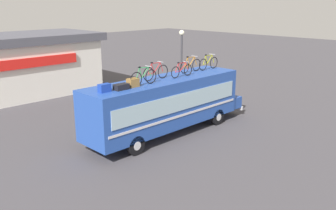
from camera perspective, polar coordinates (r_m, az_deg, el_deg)
The scene contains 12 objects.
ground_plane at distance 20.62m, azimuth -0.45°, elevation -4.53°, with size 120.00×120.00×0.00m, color #423F44.
bus at distance 20.14m, azimuth -0.18°, elevation 0.43°, with size 10.96×2.49×3.17m.
luggage_bag_1 at distance 17.05m, azimuth -9.94°, elevation 2.65°, with size 0.56×0.32×0.38m, color #193899.
luggage_bag_2 at distance 17.39m, azimuth -7.35°, elevation 2.85°, with size 0.71×0.41×0.28m, color black.
luggage_bag_3 at distance 17.88m, azimuth -5.53°, elevation 3.50°, with size 0.55×0.39×0.42m, color olive.
rooftop_bicycle_1 at distance 18.19m, azimuth -3.84°, elevation 4.37°, with size 1.71×0.44×0.97m.
rooftop_bicycle_2 at distance 19.48m, azimuth -1.94°, elevation 5.18°, with size 1.80×0.44×0.98m.
rooftop_bicycle_3 at distance 20.20m, azimuth 2.16°, elevation 5.43°, with size 1.67×0.44×0.86m.
rooftop_bicycle_4 at distance 21.62m, azimuth 3.56°, elevation 6.22°, with size 1.79×0.44×0.97m.
rooftop_bicycle_5 at distance 22.61m, azimuth 6.37°, elevation 6.56°, with size 1.77×0.44×0.96m.
roadside_building at distance 31.04m, azimuth -23.20°, elevation 5.78°, with size 13.38×6.71×4.76m.
street_lamp at distance 26.52m, azimuth 2.14°, elevation 7.74°, with size 0.39×0.39×5.26m.
Camera 1 is at (-13.52, -13.80, 7.20)m, focal length 38.84 mm.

